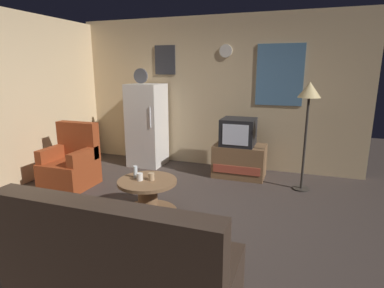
% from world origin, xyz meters
% --- Properties ---
extents(ground_plane, '(12.00, 12.00, 0.00)m').
position_xyz_m(ground_plane, '(0.00, 0.00, 0.00)').
color(ground_plane, '#3D332D').
extents(wall_with_art, '(5.20, 0.12, 2.66)m').
position_xyz_m(wall_with_art, '(0.01, 2.45, 1.34)').
color(wall_with_art, '#D1B284').
rests_on(wall_with_art, ground_plane).
extents(fridge, '(0.60, 0.62, 1.77)m').
position_xyz_m(fridge, '(-1.14, 2.03, 0.75)').
color(fridge, silver).
rests_on(fridge, ground_plane).
extents(tv_stand, '(0.84, 0.53, 0.54)m').
position_xyz_m(tv_stand, '(0.62, 1.92, 0.27)').
color(tv_stand, brown).
rests_on(tv_stand, ground_plane).
extents(crt_tv, '(0.54, 0.51, 0.44)m').
position_xyz_m(crt_tv, '(0.58, 1.91, 0.76)').
color(crt_tv, black).
rests_on(crt_tv, tv_stand).
extents(standing_lamp, '(0.32, 0.32, 1.59)m').
position_xyz_m(standing_lamp, '(1.61, 1.63, 1.36)').
color(standing_lamp, '#332D28').
rests_on(standing_lamp, ground_plane).
extents(coffee_table, '(0.72, 0.72, 0.45)m').
position_xyz_m(coffee_table, '(-0.18, 0.14, 0.22)').
color(coffee_table, brown).
rests_on(coffee_table, ground_plane).
extents(wine_glass, '(0.05, 0.05, 0.15)m').
position_xyz_m(wine_glass, '(-0.36, 0.17, 0.52)').
color(wine_glass, silver).
rests_on(wine_glass, coffee_table).
extents(mug_ceramic_white, '(0.08, 0.08, 0.09)m').
position_xyz_m(mug_ceramic_white, '(-0.26, 0.10, 0.49)').
color(mug_ceramic_white, silver).
rests_on(mug_ceramic_white, coffee_table).
extents(mug_ceramic_tan, '(0.08, 0.08, 0.09)m').
position_xyz_m(mug_ceramic_tan, '(-0.13, 0.15, 0.49)').
color(mug_ceramic_tan, tan).
rests_on(mug_ceramic_tan, coffee_table).
extents(armchair, '(0.68, 0.68, 0.96)m').
position_xyz_m(armchair, '(-1.75, 0.66, 0.34)').
color(armchair, maroon).
rests_on(armchair, ground_plane).
extents(couch, '(1.70, 0.80, 0.92)m').
position_xyz_m(couch, '(0.33, -1.28, 0.31)').
color(couch, '#38281E').
rests_on(couch, ground_plane).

